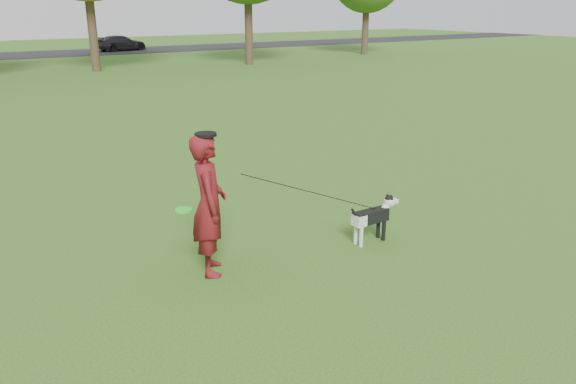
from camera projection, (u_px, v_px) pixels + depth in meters
ground at (303, 255)px, 8.42m from camera, size 120.00×120.00×0.00m
man at (209, 205)px, 7.61m from camera, size 0.71×0.85×1.98m
dog at (374, 214)px, 8.79m from camera, size 0.97×0.19×0.74m
car_right at (121, 43)px, 45.00m from camera, size 4.39×2.53×1.20m
man_held_items at (315, 193)px, 8.25m from camera, size 3.28×0.57×1.50m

